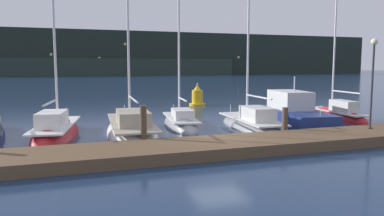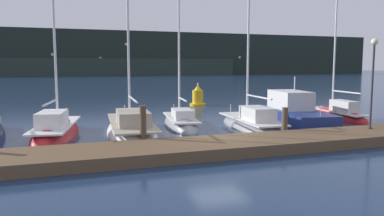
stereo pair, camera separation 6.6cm
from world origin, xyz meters
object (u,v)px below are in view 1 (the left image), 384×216
Objects in this scene: sailboat_berth_3 at (131,132)px; sailboat_berth_7 at (337,116)px; dock_lamppost at (373,69)px; sailboat_berth_2 at (56,134)px; sailboat_berth_5 at (251,126)px; sailboat_berth_4 at (181,125)px; channel_buoy at (197,97)px; motorboat_berth_6 at (294,118)px.

sailboat_berth_7 is at bearing 5.83° from sailboat_berth_3.
sailboat_berth_2 is at bearing 160.34° from dock_lamppost.
sailboat_berth_2 is 1.26× the size of sailboat_berth_5.
sailboat_berth_4 is 0.96× the size of sailboat_berth_7.
sailboat_berth_3 is 1.26× the size of sailboat_berth_4.
sailboat_berth_4 is 4.94× the size of channel_buoy.
sailboat_berth_2 is 3.69m from sailboat_berth_3.
sailboat_berth_7 is 5.14× the size of channel_buoy.
sailboat_berth_5 is (3.62, -1.78, 0.04)m from sailboat_berth_4.
sailboat_berth_7 reaches higher than sailboat_berth_4.
motorboat_berth_6 is at bearing 97.70° from dock_lamppost.
channel_buoy is at bearing 45.04° from sailboat_berth_2.
motorboat_berth_6 is at bearing -6.85° from sailboat_berth_4.
sailboat_berth_4 is 7.09m from motorboat_berth_6.
sailboat_berth_5 is at bearing -167.79° from sailboat_berth_7.
channel_buoy is (1.21, 12.40, 0.59)m from sailboat_berth_5.
motorboat_berth_6 is 3.81m from sailboat_berth_7.
motorboat_berth_6 is (13.79, 0.14, 0.18)m from sailboat_berth_2.
channel_buoy is (11.59, 11.60, 0.60)m from sailboat_berth_2.
channel_buoy is at bearing 100.88° from motorboat_berth_6.
sailboat_berth_2 reaches higher than channel_buoy.
motorboat_berth_6 is 11.68m from channel_buoy.
sailboat_berth_5 is at bearing -164.73° from motorboat_berth_6.
sailboat_berth_7 is at bearing -1.19° from sailboat_berth_4.
sailboat_berth_4 is 2.24× the size of dock_lamppost.
sailboat_berth_5 reaches higher than channel_buoy.
sailboat_berth_2 is 17.57m from sailboat_berth_7.
sailboat_berth_2 is at bearing -171.72° from sailboat_berth_4.
sailboat_berth_7 is at bearing 62.91° from dock_lamppost.
dock_lamppost is at bearing -46.78° from sailboat_berth_5.
sailboat_berth_2 reaches higher than sailboat_berth_5.
sailboat_berth_2 is 5.50× the size of channel_buoy.
sailboat_berth_5 is 0.85× the size of sailboat_berth_7.
sailboat_berth_2 is at bearing -179.42° from motorboat_berth_6.
dock_lamppost is at bearing -19.66° from sailboat_berth_2.
sailboat_berth_3 is 14.64m from channel_buoy.
sailboat_berth_2 is at bearing 169.66° from sailboat_berth_3.
sailboat_berth_7 is 7.40m from dock_lamppost.
sailboat_berth_2 is 6.83m from sailboat_berth_4.
channel_buoy is at bearing 118.81° from sailboat_berth_7.
channel_buoy is (-5.96, 10.85, 0.59)m from sailboat_berth_7.
sailboat_berth_7 is (17.55, 0.76, 0.02)m from sailboat_berth_2.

